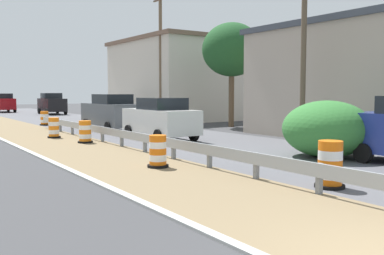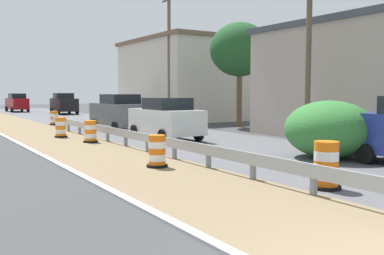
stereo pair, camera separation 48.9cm
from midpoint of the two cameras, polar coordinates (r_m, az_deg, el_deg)
The scene contains 16 objects.
traffic_barrel_nearest at distance 10.82m, azimuth 18.54°, elevation -5.01°, with size 0.72×0.72×1.13m.
traffic_barrel_close at distance 13.22m, azimuth -3.58°, elevation -3.34°, with size 0.65×0.65×0.99m.
traffic_barrel_mid at distance 20.10m, azimuth -12.60°, elevation -0.65°, with size 0.67×0.67×1.00m.
traffic_barrel_far at distance 22.71m, azimuth -16.36°, elevation -0.11°, with size 0.64×0.64×1.01m.
traffic_barrel_farther at distance 31.42m, azimuth -17.30°, elevation 1.12°, with size 0.67×0.67×0.97m.
car_lead_near_lane at distance 20.92m, azimuth -2.83°, elevation 1.20°, with size 2.13×4.52×2.01m.
car_trailing_near_lane at distance 46.66m, azimuth -16.29°, elevation 3.06°, with size 2.24×4.65×2.17m.
car_lead_far_lane at distance 26.28m, azimuth -9.12°, elevation 2.02°, with size 2.22×4.76×2.16m.
car_mid_far_lane at distance 31.85m, azimuth -8.19°, elevation 2.30°, with size 2.06×4.19×1.94m.
car_trailing_far_lane at distance 53.56m, azimuth -21.88°, elevation 3.07°, with size 2.07×4.46×2.11m.
roadside_shop_near at distance 23.26m, azimuth 23.50°, elevation 5.80°, with size 6.91×11.33×5.75m.
roadside_shop_far at distance 36.90m, azimuth -0.22°, elevation 6.34°, with size 8.54×10.94×6.63m.
utility_pole_near at distance 19.36m, azimuth 15.83°, elevation 9.24°, with size 0.24×1.80×7.45m.
utility_pole_mid at distance 31.35m, azimuth -2.59°, elevation 9.36°, with size 0.24×1.80×9.33m.
bush_roadside at distance 15.81m, azimuth 18.56°, elevation -0.22°, with size 3.10×3.10×2.00m, color #337533.
tree_roadside at distance 28.49m, azimuth 6.81°, elevation 10.15°, with size 3.86×3.86×6.76m.
Camera 2 is at (-4.96, -2.76, 2.30)m, focal length 40.37 mm.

